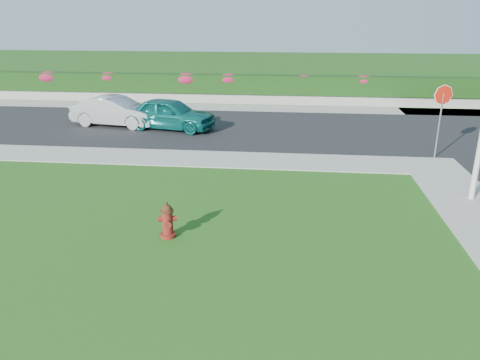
# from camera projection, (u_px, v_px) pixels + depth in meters

# --- Properties ---
(ground) EXTENTS (120.00, 120.00, 0.00)m
(ground) POSITION_uv_depth(u_px,v_px,m) (186.00, 299.00, 8.94)
(ground) COLOR black
(ground) RESTS_ON ground
(street_far) EXTENTS (26.00, 8.00, 0.04)m
(street_far) POSITION_uv_depth(u_px,v_px,m) (147.00, 126.00, 22.54)
(street_far) COLOR black
(street_far) RESTS_ON ground
(sidewalk_far) EXTENTS (24.00, 2.00, 0.04)m
(sidewalk_far) POSITION_uv_depth(u_px,v_px,m) (83.00, 155.00, 17.96)
(sidewalk_far) COLOR gray
(sidewalk_far) RESTS_ON ground
(curb_corner) EXTENTS (2.00, 2.00, 0.04)m
(curb_corner) POSITION_uv_depth(u_px,v_px,m) (433.00, 166.00, 16.65)
(curb_corner) COLOR gray
(curb_corner) RESTS_ON ground
(sidewalk_beyond) EXTENTS (34.00, 2.00, 0.04)m
(sidewalk_beyond) POSITION_uv_depth(u_px,v_px,m) (240.00, 108.00, 26.82)
(sidewalk_beyond) COLOR gray
(sidewalk_beyond) RESTS_ON ground
(retaining_wall) EXTENTS (34.00, 0.40, 0.60)m
(retaining_wall) POSITION_uv_depth(u_px,v_px,m) (243.00, 99.00, 28.13)
(retaining_wall) COLOR gray
(retaining_wall) RESTS_ON ground
(hedge) EXTENTS (32.00, 0.90, 1.10)m
(hedge) POSITION_uv_depth(u_px,v_px,m) (243.00, 84.00, 27.93)
(hedge) COLOR black
(hedge) RESTS_ON retaining_wall
(fire_hydrant) EXTENTS (0.47, 0.45, 0.90)m
(fire_hydrant) POSITION_uv_depth(u_px,v_px,m) (167.00, 221.00, 11.30)
(fire_hydrant) COLOR #540D0D
(fire_hydrant) RESTS_ON ground
(sedan_teal) EXTENTS (4.51, 2.60, 1.44)m
(sedan_teal) POSITION_uv_depth(u_px,v_px,m) (170.00, 114.00, 21.65)
(sedan_teal) COLOR #0C5B58
(sedan_teal) RESTS_ON street_far
(sedan_silver) EXTENTS (4.40, 2.12, 1.39)m
(sedan_silver) POSITION_uv_depth(u_px,v_px,m) (116.00, 111.00, 22.33)
(sedan_silver) COLOR #A7AAAF
(sedan_silver) RESTS_ON street_far
(stop_sign) EXTENTS (0.72, 0.25, 2.76)m
(stop_sign) POSITION_uv_depth(u_px,v_px,m) (442.00, 104.00, 16.91)
(stop_sign) COLOR slate
(stop_sign) RESTS_ON ground
(flower_clump_a) EXTENTS (1.45, 0.93, 0.72)m
(flower_clump_a) POSITION_uv_depth(u_px,v_px,m) (49.00, 77.00, 28.97)
(flower_clump_a) COLOR #AE1D35
(flower_clump_a) RESTS_ON hedge
(flower_clump_b) EXTENTS (1.26, 0.81, 0.63)m
(flower_clump_b) POSITION_uv_depth(u_px,v_px,m) (109.00, 77.00, 28.57)
(flower_clump_b) COLOR #AE1D35
(flower_clump_b) RESTS_ON hedge
(flower_clump_c) EXTENTS (1.45, 0.93, 0.72)m
(flower_clump_c) POSITION_uv_depth(u_px,v_px,m) (187.00, 79.00, 28.09)
(flower_clump_c) COLOR #AE1D35
(flower_clump_c) RESTS_ON hedge
(flower_clump_d) EXTENTS (1.29, 0.83, 0.64)m
(flower_clump_d) POSITION_uv_depth(u_px,v_px,m) (229.00, 79.00, 27.83)
(flower_clump_d) COLOR #AE1D35
(flower_clump_d) RESTS_ON hedge
(flower_clump_e) EXTENTS (1.04, 0.67, 0.52)m
(flower_clump_e) POSITION_uv_depth(u_px,v_px,m) (304.00, 79.00, 27.36)
(flower_clump_e) COLOR #AE1D35
(flower_clump_e) RESTS_ON hedge
(flower_clump_f) EXTENTS (1.19, 0.76, 0.59)m
(flower_clump_f) POSITION_uv_depth(u_px,v_px,m) (363.00, 81.00, 27.03)
(flower_clump_f) COLOR #AE1D35
(flower_clump_f) RESTS_ON hedge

